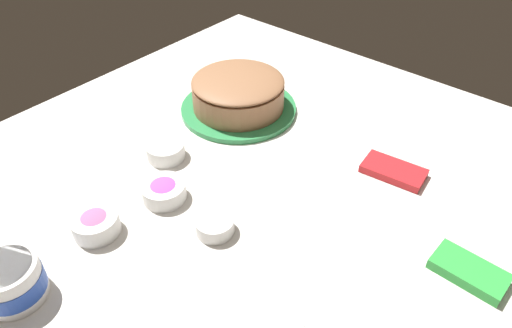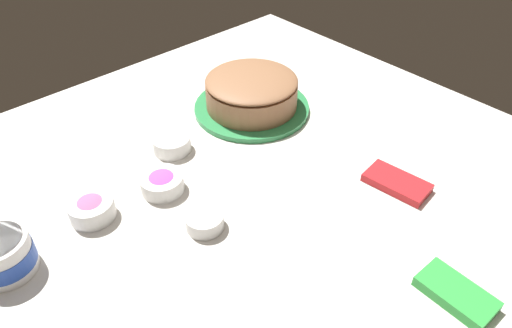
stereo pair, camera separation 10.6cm
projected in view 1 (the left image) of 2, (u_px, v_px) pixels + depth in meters
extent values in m
plane|color=silver|center=(268.00, 223.00, 0.98)|extent=(1.54, 1.54, 0.00)
cylinder|color=#339351|center=(239.00, 108.00, 1.29)|extent=(0.31, 0.31, 0.01)
cylinder|color=pink|center=(238.00, 97.00, 1.27)|extent=(0.22, 0.22, 0.06)
cylinder|color=#9E6B47|center=(238.00, 95.00, 1.27)|extent=(0.24, 0.24, 0.07)
ellipsoid|color=#9E6B47|center=(238.00, 82.00, 1.24)|extent=(0.24, 0.24, 0.03)
cylinder|color=white|center=(11.00, 281.00, 0.82)|extent=(0.11, 0.11, 0.08)
cylinder|color=#2347B2|center=(12.00, 282.00, 0.82)|extent=(0.11, 0.11, 0.04)
cylinder|color=#9E6B47|center=(4.00, 268.00, 0.79)|extent=(0.09, 0.09, 0.01)
cylinder|color=white|center=(166.00, 151.00, 1.13)|extent=(0.09, 0.09, 0.04)
cylinder|color=orange|center=(166.00, 151.00, 1.13)|extent=(0.08, 0.08, 0.01)
ellipsoid|color=orange|center=(165.00, 149.00, 1.13)|extent=(0.06, 0.06, 0.02)
cylinder|color=white|center=(96.00, 224.00, 0.94)|extent=(0.09, 0.09, 0.04)
cylinder|color=pink|center=(95.00, 221.00, 0.94)|extent=(0.08, 0.08, 0.01)
ellipsoid|color=pink|center=(94.00, 219.00, 0.93)|extent=(0.07, 0.07, 0.02)
cylinder|color=white|center=(215.00, 225.00, 0.95)|extent=(0.08, 0.08, 0.03)
cylinder|color=yellow|center=(215.00, 226.00, 0.95)|extent=(0.07, 0.07, 0.01)
ellipsoid|color=yellow|center=(215.00, 223.00, 0.94)|extent=(0.05, 0.05, 0.02)
cylinder|color=white|center=(164.00, 191.00, 1.02)|extent=(0.09, 0.09, 0.04)
cylinder|color=#B251C6|center=(164.00, 189.00, 1.02)|extent=(0.08, 0.08, 0.01)
ellipsoid|color=#B251C6|center=(163.00, 187.00, 1.01)|extent=(0.07, 0.07, 0.02)
cube|color=red|center=(393.00, 171.00, 1.09)|extent=(0.15, 0.09, 0.02)
cube|color=green|center=(469.00, 271.00, 0.87)|extent=(0.13, 0.08, 0.02)
cube|color=white|center=(368.00, 327.00, 0.79)|extent=(0.17, 0.17, 0.01)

